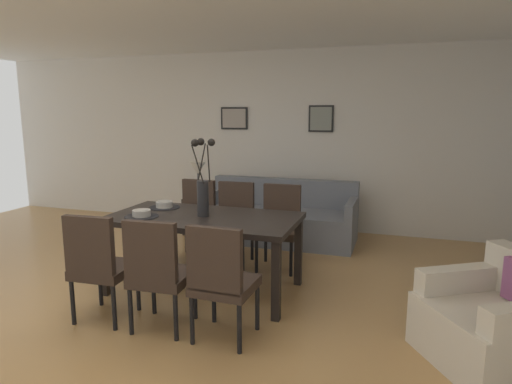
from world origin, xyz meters
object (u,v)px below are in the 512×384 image
dining_chair_mid_left (221,277)px  bowl_near_right (164,204)px  framed_picture_center (321,119)px  dining_table (203,224)px  dining_chair_far_right (234,219)px  dining_chair_near_right (195,215)px  dining_chair_far_left (158,269)px  centerpiece_vase (203,187)px  armchair (498,324)px  dining_chair_mid_right (280,222)px  table_lamp (198,172)px  bowl_near_left (142,213)px  dining_chair_near_left (99,262)px  framed_picture_left (234,118)px  side_table (199,215)px  sofa (279,220)px

dining_chair_mid_left → bowl_near_right: bearing=134.8°
framed_picture_center → dining_table: bearing=-104.3°
dining_chair_far_right → framed_picture_center: size_ratio=2.45×
dining_chair_near_right → dining_chair_far_left: 1.84m
centerpiece_vase → armchair: bearing=-12.6°
dining_chair_mid_right → table_lamp: size_ratio=1.80×
dining_table → bowl_near_right: (-0.54, 0.21, 0.12)m
dining_chair_mid_left → armchair: size_ratio=0.84×
bowl_near_left → table_lamp: size_ratio=0.33×
table_lamp → armchair: size_ratio=0.46×
dining_chair_near_right → dining_chair_far_right: bearing=-3.1°
dining_chair_near_left → dining_chair_far_right: size_ratio=1.00×
dining_chair_far_right → framed_picture_left: framed_picture_left is taller
bowl_near_left → side_table: bearing=100.8°
dining_table → sofa: (0.23, 1.90, -0.39)m
dining_chair_near_right → dining_chair_far_right: (0.50, -0.03, 0.00)m
dining_chair_mid_left → sofa: dining_chair_mid_left is taller
dining_chair_mid_right → side_table: 1.78m
dining_table → table_lamp: bearing=116.8°
dining_chair_mid_right → framed_picture_center: framed_picture_center is taller
sofa → framed_picture_left: framed_picture_left is taller
dining_chair_near_left → centerpiece_vase: bearing=58.8°
dining_chair_near_left → framed_picture_center: (1.19, 3.45, 1.11)m
framed_picture_left → dining_chair_near_right: bearing=-85.5°
centerpiece_vase → framed_picture_center: 2.73m
centerpiece_vase → framed_picture_center: bearing=75.7°
framed_picture_left → dining_table: bearing=-75.7°
dining_chair_near_right → table_lamp: (-0.41, 0.96, 0.38)m
dining_table → dining_chair_near_right: dining_chair_near_right is taller
armchair → dining_chair_far_right: bearing=150.4°
dining_chair_near_left → framed_picture_center: size_ratio=2.45×
bowl_near_right → dining_chair_far_right: bearing=51.5°
dining_table → bowl_near_right: size_ratio=10.59×
dining_chair_near_left → dining_chair_near_right: 1.77m
dining_chair_far_right → armchair: (2.48, -1.41, -0.23)m
dining_table → dining_chair_far_right: size_ratio=1.96×
dining_chair_far_right → centerpiece_vase: 1.00m
centerpiece_vase → table_lamp: size_ratio=1.44×
centerpiece_vase → sofa: centerpiece_vase is taller
dining_chair_near_left → framed_picture_center: 3.82m
centerpiece_vase → dining_chair_far_left: bearing=-89.2°
armchair → dining_table: bearing=167.4°
dining_chair_mid_right → side_table: (-1.46, 0.99, -0.25)m
dining_chair_far_left → dining_chair_far_right: (-0.04, 1.73, 0.00)m
armchair → framed_picture_center: framed_picture_center is taller
armchair → dining_chair_mid_left: bearing=-170.3°
dining_table → dining_chair_far_right: 0.88m
dining_chair_far_left → bowl_near_right: (-0.55, 1.09, 0.27)m
dining_chair_near_right → bowl_near_left: size_ratio=5.41×
bowl_near_left → sofa: bearing=69.9°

